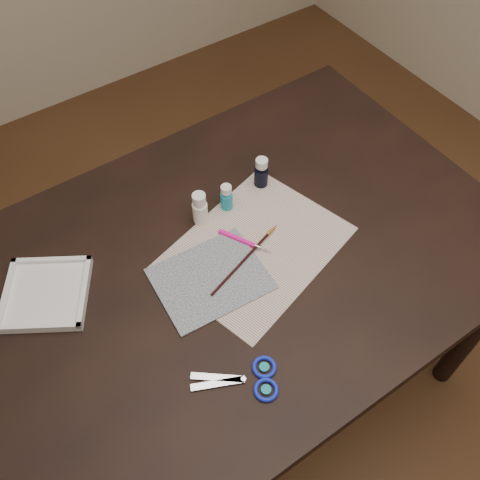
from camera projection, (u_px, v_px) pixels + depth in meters
ground at (240, 377)px, 1.88m from camera, size 3.50×3.50×0.02m
table at (240, 326)px, 1.57m from camera, size 1.30×0.90×0.75m
paper at (256, 247)px, 1.28m from camera, size 0.49×0.42×0.00m
canvas at (211, 279)px, 1.22m from camera, size 0.26×0.22×0.00m
paint_bottle_white at (200, 208)px, 1.29m from camera, size 0.05×0.05×0.09m
paint_bottle_cyan at (226, 197)px, 1.33m from camera, size 0.04×0.04×0.08m
paint_bottle_navy at (261, 172)px, 1.37m from camera, size 0.04×0.04×0.09m
paintbrush at (246, 258)px, 1.25m from camera, size 0.25×0.09×0.01m
craft_knife at (246, 242)px, 1.28m from camera, size 0.08×0.13×0.01m
scissors at (235, 383)px, 1.07m from camera, size 0.22×0.17×0.01m
palette_tray at (46, 293)px, 1.19m from camera, size 0.25×0.25×0.02m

